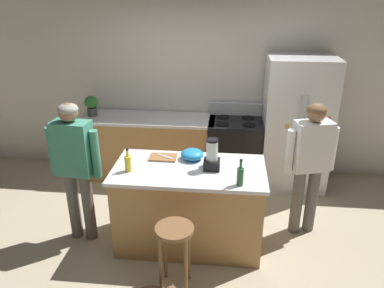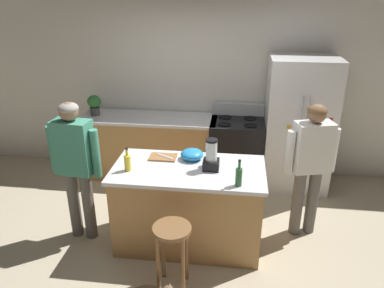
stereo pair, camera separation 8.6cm
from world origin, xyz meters
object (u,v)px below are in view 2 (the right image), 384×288
object	(u,v)px
cutting_board	(163,157)
chef_knife	(165,156)
blender_appliance	(211,157)
bottle_soda	(128,162)
mixing_bowl	(192,154)
refrigerator	(298,125)
potted_plant	(94,104)
bottle_olive_oil	(239,176)
person_by_sink_right	(311,159)
kitchen_island	(189,206)
stove_range	(236,151)
person_by_island_left	(75,160)
bar_stool	(172,241)

from	to	relation	value
cutting_board	chef_knife	xyz separation A→B (m)	(0.02, 0.00, 0.01)
blender_appliance	bottle_soda	bearing A→B (deg)	-170.49
bottle_soda	mixing_bowl	size ratio (longest dim) A/B	1.01
refrigerator	mixing_bowl	xyz separation A→B (m)	(-1.32, -1.27, 0.06)
potted_plant	bottle_olive_oil	size ratio (longest dim) A/B	1.09
potted_plant	chef_knife	bearing A→B (deg)	-45.64
mixing_bowl	chef_knife	distance (m)	0.31
blender_appliance	person_by_sink_right	bearing A→B (deg)	16.99
mixing_bowl	kitchen_island	bearing A→B (deg)	-92.37
potted_plant	cutting_board	xyz separation A→B (m)	(1.29, -1.34, -0.16)
kitchen_island	bottle_olive_oil	distance (m)	0.83
kitchen_island	mixing_bowl	size ratio (longest dim) A/B	6.39
potted_plant	mixing_bowl	distance (m)	2.09
refrigerator	stove_range	world-z (taller)	refrigerator
person_by_island_left	mixing_bowl	bearing A→B (deg)	12.16
person_by_island_left	potted_plant	world-z (taller)	person_by_island_left
blender_appliance	cutting_board	bearing A→B (deg)	160.26
refrigerator	cutting_board	world-z (taller)	refrigerator
cutting_board	potted_plant	bearing A→B (deg)	133.92
mixing_bowl	person_by_sink_right	bearing A→B (deg)	5.13
person_by_sink_right	bottle_soda	world-z (taller)	person_by_sink_right
bottle_soda	mixing_bowl	xyz separation A→B (m)	(0.63, 0.35, -0.04)
bar_stool	mixing_bowl	bearing A→B (deg)	85.96
refrigerator	stove_range	xyz separation A→B (m)	(-0.84, 0.02, -0.45)
kitchen_island	bottle_soda	world-z (taller)	bottle_soda
kitchen_island	person_by_sink_right	world-z (taller)	person_by_sink_right
stove_range	blender_appliance	world-z (taller)	blender_appliance
cutting_board	kitchen_island	bearing A→B (deg)	-33.95
bottle_olive_oil	bar_stool	bearing A→B (deg)	-145.02
person_by_island_left	bottle_olive_oil	size ratio (longest dim) A/B	5.91
refrigerator	bottle_olive_oil	bearing A→B (deg)	-114.02
bar_stool	kitchen_island	bearing A→B (deg)	85.43
refrigerator	kitchen_island	bearing A→B (deg)	-131.63
kitchen_island	cutting_board	distance (m)	0.61
potted_plant	bottle_olive_oil	world-z (taller)	potted_plant
kitchen_island	refrigerator	bearing A→B (deg)	48.37
mixing_bowl	cutting_board	distance (m)	0.33
bottle_soda	blender_appliance	bearing A→B (deg)	9.51
blender_appliance	chef_knife	world-z (taller)	blender_appliance
stove_range	chef_knife	distance (m)	1.61
potted_plant	mixing_bowl	world-z (taller)	potted_plant
person_by_island_left	bottle_olive_oil	distance (m)	1.78
stove_range	blender_appliance	xyz separation A→B (m)	(-0.26, -1.51, 0.60)
blender_appliance	cutting_board	xyz separation A→B (m)	(-0.56, 0.20, -0.13)
person_by_island_left	bottle_olive_oil	world-z (taller)	person_by_island_left
potted_plant	bottle_soda	size ratio (longest dim) A/B	1.17
kitchen_island	person_by_sink_right	distance (m)	1.44
kitchen_island	chef_knife	bearing A→B (deg)	144.30
person_by_island_left	bar_stool	xyz separation A→B (m)	(1.17, -0.67, -0.45)
potted_plant	bottle_soda	xyz separation A→B (m)	(0.98, -1.68, -0.08)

